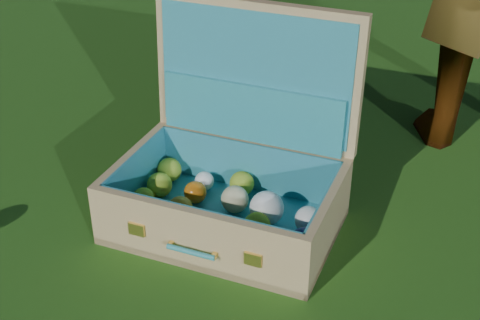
% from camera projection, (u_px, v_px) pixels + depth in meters
% --- Properties ---
extents(ground, '(60.00, 60.00, 0.00)m').
position_uv_depth(ground, '(246.00, 278.00, 1.56)').
color(ground, '#215114').
rests_on(ground, ground).
extents(suitcase, '(0.61, 0.49, 0.54)m').
position_uv_depth(suitcase, '(236.00, 165.00, 1.70)').
color(suitcase, tan).
rests_on(suitcase, ground).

